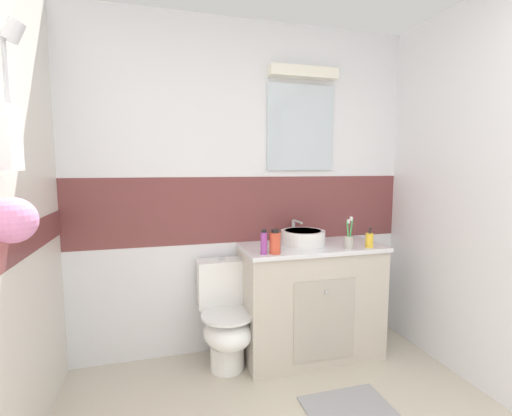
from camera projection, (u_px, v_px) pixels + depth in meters
wall_back_tiled at (246, 188)px, 2.75m from camera, size 3.20×0.20×2.50m
vanity_cabinet at (310, 300)px, 2.68m from camera, size 1.04×0.51×0.85m
sink_basin at (303, 237)px, 2.64m from camera, size 0.33×0.37×0.17m
toilet at (226, 318)px, 2.51m from camera, size 0.37×0.50×0.76m
toothbrush_cup at (349, 241)px, 2.51m from camera, size 0.06×0.06×0.23m
soap_dispenser at (369, 240)px, 2.55m from camera, size 0.06×0.06×0.14m
mouthwash_bottle at (275, 242)px, 2.35m from camera, size 0.07×0.07×0.16m
deodorant_spray_can at (264, 243)px, 2.33m from camera, size 0.04×0.04×0.17m
bath_mat at (348, 408)px, 2.09m from camera, size 0.51×0.35×0.01m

